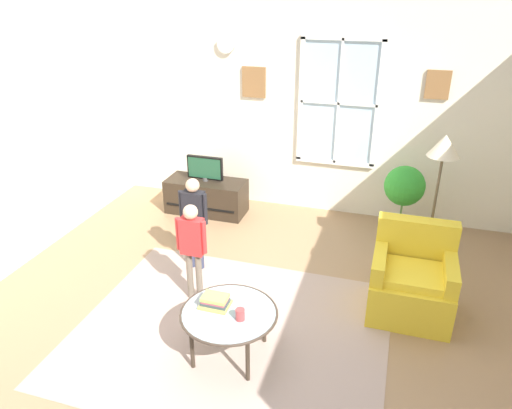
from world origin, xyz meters
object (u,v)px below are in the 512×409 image
object	(u,v)px
remote_near_books	(222,303)
cup	(240,314)
floor_lamp	(442,160)
book_stack	(215,301)
potted_plant_by_window	(404,193)
tv_stand	(206,196)
armchair	(411,281)
television	(205,168)
coffee_table	(229,315)
person_red_shirt	(192,242)
person_black_shirt	(194,214)

from	to	relation	value
remote_near_books	cup	bearing A→B (deg)	-34.88
remote_near_books	floor_lamp	world-z (taller)	floor_lamp
book_stack	potted_plant_by_window	world-z (taller)	potted_plant_by_window
tv_stand	armchair	world-z (taller)	armchair
television	armchair	world-z (taller)	armchair
cup	potted_plant_by_window	bearing A→B (deg)	66.34
cup	remote_near_books	distance (m)	0.26
book_stack	remote_near_books	distance (m)	0.07
book_stack	remote_near_books	world-z (taller)	book_stack
coffee_table	remote_near_books	size ratio (longest dim) A/B	5.91
book_stack	floor_lamp	xyz separation A→B (m)	(1.75, 1.77, 0.84)
remote_near_books	person_red_shirt	size ratio (longest dim) A/B	0.13
tv_stand	person_red_shirt	size ratio (longest dim) A/B	1.04
television	person_black_shirt	distance (m)	1.45
armchair	coffee_table	size ratio (longest dim) A/B	1.05
armchair	person_black_shirt	bearing A→B (deg)	177.56
tv_stand	television	distance (m)	0.42
person_black_shirt	floor_lamp	bearing A→B (deg)	13.96
cup	floor_lamp	xyz separation A→B (m)	(1.49, 1.88, 0.84)
television	remote_near_books	xyz separation A→B (m)	(1.19, -2.50, -0.20)
armchair	cup	distance (m)	1.79
tv_stand	remote_near_books	distance (m)	2.78
coffee_table	cup	distance (m)	0.15
book_stack	person_red_shirt	size ratio (longest dim) A/B	0.24
tv_stand	person_red_shirt	distance (m)	2.08
book_stack	floor_lamp	world-z (taller)	floor_lamp
coffee_table	potted_plant_by_window	world-z (taller)	potted_plant_by_window
television	potted_plant_by_window	world-z (taller)	potted_plant_by_window
book_stack	potted_plant_by_window	bearing A→B (deg)	60.90
coffee_table	person_red_shirt	xyz separation A→B (m)	(-0.62, 0.67, 0.24)
cup	floor_lamp	world-z (taller)	floor_lamp
tv_stand	floor_lamp	distance (m)	3.19
person_red_shirt	remote_near_books	bearing A→B (deg)	-47.79
tv_stand	remote_near_books	bearing A→B (deg)	-64.50
armchair	potted_plant_by_window	bearing A→B (deg)	95.51
tv_stand	coffee_table	size ratio (longest dim) A/B	1.32
tv_stand	television	size ratio (longest dim) A/B	2.17
remote_near_books	floor_lamp	distance (m)	2.58
tv_stand	floor_lamp	world-z (taller)	floor_lamp
television	coffee_table	bearing A→B (deg)	-63.60
book_stack	cup	bearing A→B (deg)	-22.90
tv_stand	potted_plant_by_window	bearing A→B (deg)	1.60
coffee_table	cup	bearing A→B (deg)	-26.57
armchair	person_black_shirt	size ratio (longest dim) A/B	0.81
floor_lamp	person_red_shirt	bearing A→B (deg)	-152.70
person_black_shirt	floor_lamp	xyz separation A→B (m)	(2.45, 0.61, 0.66)
armchair	cup	bearing A→B (deg)	-138.89
coffee_table	floor_lamp	bearing A→B (deg)	48.41
armchair	person_red_shirt	xyz separation A→B (m)	(-2.08, -0.44, 0.33)
remote_near_books	tv_stand	bearing A→B (deg)	115.50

